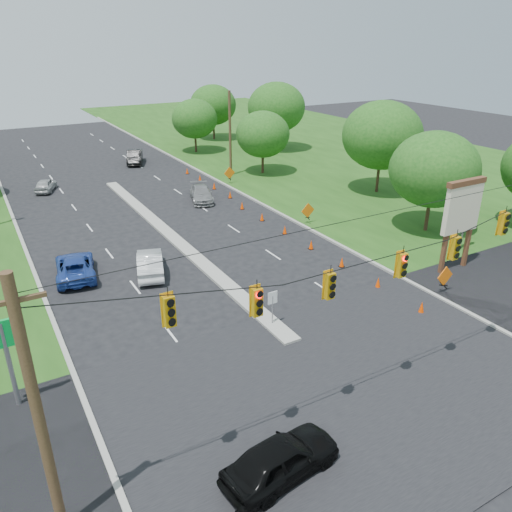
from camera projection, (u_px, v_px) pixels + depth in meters
ground at (344, 389)px, 21.92m from camera, size 160.00×160.00×0.00m
grass_right at (448, 186)px, 51.46m from camera, size 40.00×160.00×0.06m
cross_street at (344, 389)px, 21.92m from camera, size 160.00×14.00×0.02m
curb_left at (15, 224)px, 41.07m from camera, size 0.25×110.00×0.16m
curb_right at (233, 189)px, 50.30m from camera, size 0.25×110.00×0.16m
median at (170, 236)px, 38.56m from camera, size 1.00×34.00×0.18m
median_sign at (273, 302)px, 26.08m from camera, size 0.55×0.06×2.05m
signal_span at (369, 299)px, 19.09m from camera, size 25.60×0.32×9.00m
utility_pole_far_right at (230, 134)px, 53.53m from camera, size 0.28×0.28×9.00m
pylon_sign at (463, 211)px, 31.74m from camera, size 5.90×2.30×6.12m
cone_0 at (422, 307)px, 27.78m from camera, size 0.32×0.32×0.70m
cone_1 at (378, 283)px, 30.55m from camera, size 0.32×0.32×0.70m
cone_2 at (342, 262)px, 33.32m from camera, size 0.32×0.32×0.70m
cone_3 at (311, 245)px, 36.10m from camera, size 0.32×0.32×0.70m
cone_4 at (285, 230)px, 38.87m from camera, size 0.32×0.32×0.70m
cone_5 at (262, 217)px, 41.64m from camera, size 0.32×0.32×0.70m
cone_6 at (242, 205)px, 44.41m from camera, size 0.32×0.32×0.70m
cone_7 at (230, 195)px, 47.46m from camera, size 0.32×0.32×0.70m
cone_8 at (214, 186)px, 50.23m from camera, size 0.32×0.32×0.70m
cone_9 at (200, 178)px, 53.00m from camera, size 0.32×0.32×0.70m
cone_10 at (187, 171)px, 55.78m from camera, size 0.32×0.32×0.70m
work_sign_0 at (445, 277)px, 29.58m from camera, size 1.27×0.58×1.37m
work_sign_1 at (308, 211)px, 40.67m from camera, size 1.27×0.58×1.37m
work_sign_2 at (229, 174)px, 51.76m from camera, size 1.27×0.58×1.37m
tree_7 at (434, 169)px, 37.64m from camera, size 6.72×6.72×7.84m
tree_8 at (382, 135)px, 47.13m from camera, size 7.56×7.56×8.82m
tree_9 at (263, 134)px, 54.40m from camera, size 5.88×5.88×6.86m
tree_10 at (276, 107)px, 65.47m from camera, size 7.56×7.56×8.82m
tree_11 at (213, 105)px, 72.61m from camera, size 6.72×6.72×7.84m
tree_12 at (195, 119)px, 64.58m from camera, size 5.88×5.88×6.86m
black_sedan at (281, 459)px, 17.31m from camera, size 4.70×2.39×1.53m
white_sedan at (150, 263)px, 32.20m from camera, size 2.86×4.84×1.51m
blue_pickup at (75, 267)px, 31.84m from camera, size 3.12×5.36×1.40m
silver_car_far at (201, 194)px, 46.56m from camera, size 3.25×5.07×1.37m
silver_car_oncoming at (45, 185)px, 49.46m from camera, size 2.82×4.00×1.26m
dark_car_receding at (135, 157)px, 60.13m from camera, size 3.28×5.19×1.61m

